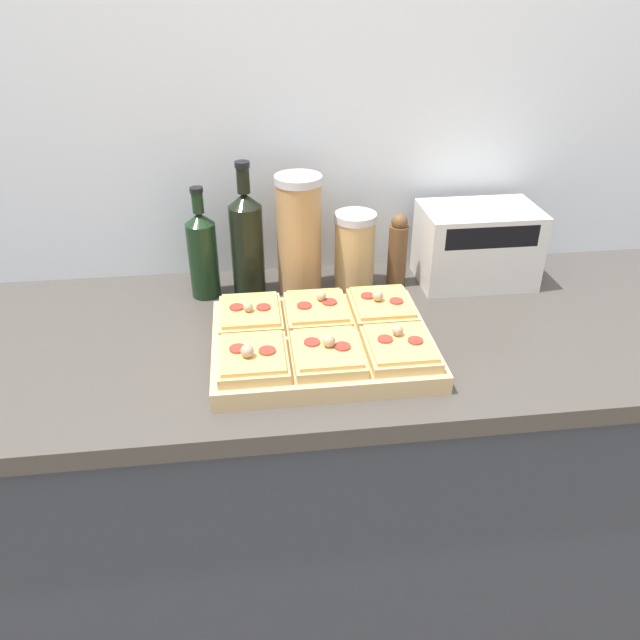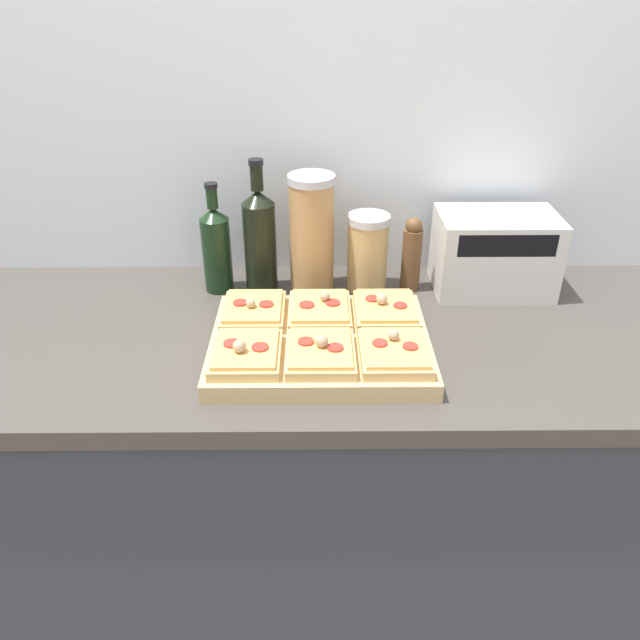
# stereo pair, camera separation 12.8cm
# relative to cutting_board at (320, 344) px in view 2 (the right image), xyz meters

# --- Properties ---
(wall_back) EXTENTS (6.00, 0.06, 2.50)m
(wall_back) POSITION_rel_cutting_board_xyz_m (-0.06, 0.44, 0.31)
(wall_back) COLOR silver
(wall_back) RESTS_ON ground_plane
(kitchen_counter) EXTENTS (2.63, 0.67, 0.93)m
(kitchen_counter) POSITION_rel_cutting_board_xyz_m (-0.06, 0.09, -0.48)
(kitchen_counter) COLOR #333842
(kitchen_counter) RESTS_ON ground_plane
(cutting_board) EXTENTS (0.44, 0.35, 0.04)m
(cutting_board) POSITION_rel_cutting_board_xyz_m (0.00, 0.00, 0.00)
(cutting_board) COLOR tan
(cutting_board) RESTS_ON kitchen_counter
(pizza_slice_back_left) EXTENTS (0.13, 0.16, 0.05)m
(pizza_slice_back_left) POSITION_rel_cutting_board_xyz_m (-0.14, 0.08, 0.03)
(pizza_slice_back_left) COLOR tan
(pizza_slice_back_left) RESTS_ON cutting_board
(pizza_slice_back_center) EXTENTS (0.13, 0.16, 0.05)m
(pizza_slice_back_center) POSITION_rel_cutting_board_xyz_m (0.00, 0.08, 0.03)
(pizza_slice_back_center) COLOR tan
(pizza_slice_back_center) RESTS_ON cutting_board
(pizza_slice_back_right) EXTENTS (0.13, 0.16, 0.05)m
(pizza_slice_back_right) POSITION_rel_cutting_board_xyz_m (0.14, 0.08, 0.03)
(pizza_slice_back_right) COLOR tan
(pizza_slice_back_right) RESTS_ON cutting_board
(pizza_slice_front_left) EXTENTS (0.13, 0.16, 0.05)m
(pizza_slice_front_left) POSITION_rel_cutting_board_xyz_m (-0.14, -0.08, 0.03)
(pizza_slice_front_left) COLOR tan
(pizza_slice_front_left) RESTS_ON cutting_board
(pizza_slice_front_center) EXTENTS (0.13, 0.16, 0.05)m
(pizza_slice_front_center) POSITION_rel_cutting_board_xyz_m (0.00, -0.08, 0.03)
(pizza_slice_front_center) COLOR tan
(pizza_slice_front_center) RESTS_ON cutting_board
(pizza_slice_front_right) EXTENTS (0.13, 0.16, 0.05)m
(pizza_slice_front_right) POSITION_rel_cutting_board_xyz_m (0.14, -0.08, 0.03)
(pizza_slice_front_right) COLOR tan
(pizza_slice_front_right) RESTS_ON cutting_board
(olive_oil_bottle) EXTENTS (0.07, 0.07, 0.27)m
(olive_oil_bottle) POSITION_rel_cutting_board_xyz_m (-0.24, 0.28, 0.09)
(olive_oil_bottle) COLOR black
(olive_oil_bottle) RESTS_ON kitchen_counter
(wine_bottle) EXTENTS (0.08, 0.08, 0.32)m
(wine_bottle) POSITION_rel_cutting_board_xyz_m (-0.14, 0.28, 0.11)
(wine_bottle) COLOR black
(wine_bottle) RESTS_ON kitchen_counter
(grain_jar_tall) EXTENTS (0.11, 0.11, 0.28)m
(grain_jar_tall) POSITION_rel_cutting_board_xyz_m (-0.02, 0.28, 0.12)
(grain_jar_tall) COLOR #AD7F4C
(grain_jar_tall) RESTS_ON kitchen_counter
(grain_jar_short) EXTENTS (0.10, 0.10, 0.19)m
(grain_jar_short) POSITION_rel_cutting_board_xyz_m (0.12, 0.28, 0.08)
(grain_jar_short) COLOR tan
(grain_jar_short) RESTS_ON kitchen_counter
(pepper_mill) EXTENTS (0.05, 0.05, 0.18)m
(pepper_mill) POSITION_rel_cutting_board_xyz_m (0.22, 0.28, 0.07)
(pepper_mill) COLOR brown
(pepper_mill) RESTS_ON kitchen_counter
(toaster_oven) EXTENTS (0.30, 0.18, 0.19)m
(toaster_oven) POSITION_rel_cutting_board_xyz_m (0.42, 0.28, 0.08)
(toaster_oven) COLOR beige
(toaster_oven) RESTS_ON kitchen_counter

